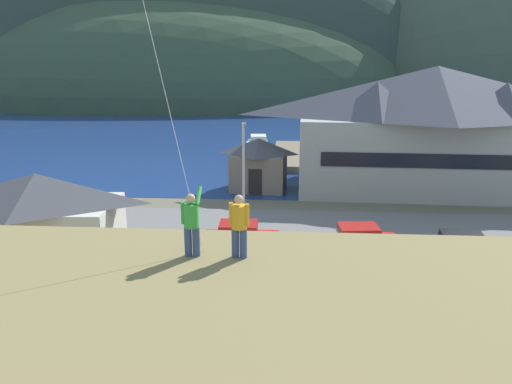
# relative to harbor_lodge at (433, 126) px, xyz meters

# --- Properties ---
(ground_plane) EXTENTS (600.00, 600.00, 0.00)m
(ground_plane) POSITION_rel_harbor_lodge_xyz_m (-12.57, -21.89, -5.47)
(ground_plane) COLOR #66604C
(parking_lot_pad) EXTENTS (40.00, 20.00, 0.10)m
(parking_lot_pad) POSITION_rel_harbor_lodge_xyz_m (-12.57, -16.89, -5.42)
(parking_lot_pad) COLOR slate
(parking_lot_pad) RESTS_ON ground
(bay_water) EXTENTS (360.00, 84.00, 0.03)m
(bay_water) POSITION_rel_harbor_lodge_xyz_m (-12.57, 38.11, -5.46)
(bay_water) COLOR navy
(bay_water) RESTS_ON ground
(far_hill_west_ridge) EXTENTS (82.88, 67.96, 89.05)m
(far_hill_west_ridge) POSITION_rel_harbor_lodge_xyz_m (-82.78, 95.78, -5.47)
(far_hill_west_ridge) COLOR #2D3D33
(far_hill_west_ridge) RESTS_ON ground
(far_hill_east_peak) EXTENTS (131.38, 63.85, 52.53)m
(far_hill_east_peak) POSITION_rel_harbor_lodge_xyz_m (-44.93, 86.13, -5.47)
(far_hill_east_peak) COLOR #334733
(far_hill_east_peak) RESTS_ON ground
(far_hill_center_saddle) EXTENTS (148.34, 45.87, 79.50)m
(far_hill_center_saddle) POSITION_rel_harbor_lodge_xyz_m (-40.89, 90.46, -5.47)
(far_hill_center_saddle) COLOR #2D3D33
(far_hill_center_saddle) RESTS_ON ground
(far_hill_far_shoulder) EXTENTS (86.50, 73.18, 85.81)m
(far_hill_far_shoulder) POSITION_rel_harbor_lodge_xyz_m (46.32, 96.07, -5.47)
(far_hill_far_shoulder) COLOR #42513D
(far_hill_far_shoulder) RESTS_ON ground
(harbor_lodge) EXTENTS (23.35, 10.79, 10.28)m
(harbor_lodge) POSITION_rel_harbor_lodge_xyz_m (0.00, 0.00, 0.00)
(harbor_lodge) COLOR #999E99
(harbor_lodge) RESTS_ON ground
(storage_shed_near_lot) EXTENTS (8.34, 5.31, 5.35)m
(storage_shed_near_lot) POSITION_rel_harbor_lodge_xyz_m (-24.22, -18.65, -2.70)
(storage_shed_near_lot) COLOR beige
(storage_shed_near_lot) RESTS_ON ground
(storage_shed_waterside) EXTENTS (5.17, 4.45, 4.41)m
(storage_shed_waterside) POSITION_rel_harbor_lodge_xyz_m (-14.36, -0.69, -3.18)
(storage_shed_waterside) COLOR #756B5B
(storage_shed_waterside) RESTS_ON ground
(wharf_dock) EXTENTS (3.20, 15.90, 0.70)m
(wharf_dock) POSITION_rel_harbor_lodge_xyz_m (-11.86, 13.58, -5.12)
(wharf_dock) COLOR #70604C
(wharf_dock) RESTS_ON ground
(moored_boat_wharfside) EXTENTS (3.24, 8.17, 2.16)m
(moored_boat_wharfside) POSITION_rel_harbor_lodge_xyz_m (-15.48, 16.86, -4.75)
(moored_boat_wharfside) COLOR #23564C
(moored_boat_wharfside) RESTS_ON ground
(moored_boat_outer_mooring) EXTENTS (2.41, 6.10, 2.16)m
(moored_boat_outer_mooring) POSITION_rel_harbor_lodge_xyz_m (-8.59, 18.21, -4.75)
(moored_boat_outer_mooring) COLOR #23564C
(moored_boat_outer_mooring) RESTS_ON ground
(moored_boat_inner_slip) EXTENTS (3.32, 8.27, 2.16)m
(moored_boat_inner_slip) POSITION_rel_harbor_lodge_xyz_m (-15.50, 11.13, -4.75)
(moored_boat_inner_slip) COLOR #A8A399
(moored_boat_inner_slip) RESTS_ON ground
(parked_car_back_row_left) EXTENTS (4.36, 2.38, 1.82)m
(parked_car_back_row_left) POSITION_rel_harbor_lodge_xyz_m (-2.58, -16.37, -4.41)
(parked_car_back_row_left) COLOR black
(parked_car_back_row_left) RESTS_ON parking_lot_pad
(parked_car_corner_spot) EXTENTS (4.25, 2.16, 1.82)m
(parked_car_corner_spot) POSITION_rel_harbor_lodge_xyz_m (-14.48, -15.38, -4.41)
(parked_car_corner_spot) COLOR red
(parked_car_corner_spot) RESTS_ON parking_lot_pad
(parked_car_mid_row_far) EXTENTS (4.34, 2.33, 1.82)m
(parked_car_mid_row_far) POSITION_rel_harbor_lodge_xyz_m (-7.27, -21.97, -4.41)
(parked_car_mid_row_far) COLOR silver
(parked_car_mid_row_far) RESTS_ON parking_lot_pad
(parked_car_mid_row_center) EXTENTS (4.35, 2.36, 1.82)m
(parked_car_mid_row_center) POSITION_rel_harbor_lodge_xyz_m (-16.06, -21.04, -4.41)
(parked_car_mid_row_center) COLOR #B28923
(parked_car_mid_row_center) RESTS_ON parking_lot_pad
(parked_car_back_row_right) EXTENTS (4.35, 2.37, 1.82)m
(parked_car_back_row_right) POSITION_rel_harbor_lodge_xyz_m (-7.83, -15.43, -4.41)
(parked_car_back_row_right) COLOR red
(parked_car_back_row_right) RESTS_ON parking_lot_pad
(parking_light_pole) EXTENTS (0.24, 0.78, 6.86)m
(parking_light_pole) POSITION_rel_harbor_lodge_xyz_m (-14.64, -11.33, -1.41)
(parking_light_pole) COLOR #ADADB2
(parking_light_pole) RESTS_ON parking_lot_pad
(person_kite_flyer) EXTENTS (0.51, 0.66, 1.86)m
(person_kite_flyer) POSITION_rel_harbor_lodge_xyz_m (-14.40, -28.98, 1.04)
(person_kite_flyer) COLOR #384770
(person_kite_flyer) RESTS_ON grassy_hill_foreground
(person_companion) EXTENTS (0.54, 0.40, 1.74)m
(person_companion) POSITION_rel_harbor_lodge_xyz_m (-13.12, -29.01, 1.02)
(person_companion) COLOR #384770
(person_companion) RESTS_ON grassy_hill_foreground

